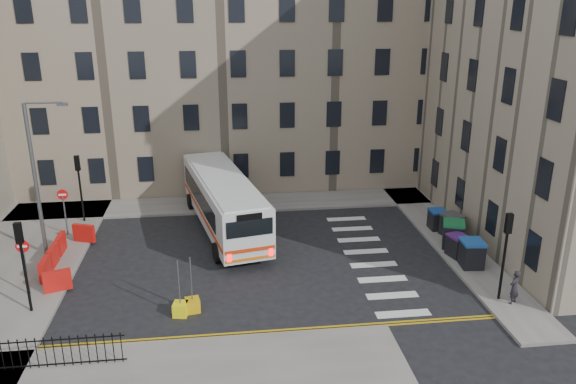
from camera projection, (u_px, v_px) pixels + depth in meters
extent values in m
plane|color=black|center=(294.00, 259.00, 29.50)|extent=(120.00, 120.00, 0.00)
cube|color=slate|center=(186.00, 206.00, 36.85)|extent=(36.00, 3.20, 0.15)
cube|color=slate|center=(431.00, 221.00, 34.27)|extent=(2.40, 26.00, 0.15)
cube|color=slate|center=(21.00, 264.00, 28.79)|extent=(6.00, 22.00, 0.15)
cube|color=gray|center=(170.00, 71.00, 40.63)|extent=(38.00, 10.50, 16.00)
cylinder|color=black|center=(503.00, 266.00, 24.77)|extent=(0.12, 0.12, 3.20)
cube|color=black|center=(509.00, 223.00, 24.10)|extent=(0.28, 0.22, 0.90)
cylinder|color=black|center=(81.00, 196.00, 33.64)|extent=(0.12, 0.12, 3.20)
cube|color=black|center=(77.00, 163.00, 32.97)|extent=(0.28, 0.22, 0.90)
cylinder|color=black|center=(26.00, 277.00, 23.79)|extent=(0.12, 0.12, 3.20)
cube|color=black|center=(18.00, 233.00, 23.12)|extent=(0.28, 0.22, 0.90)
cylinder|color=#595B5E|center=(36.00, 181.00, 28.52)|extent=(0.20, 0.20, 8.00)
cube|color=#595B5E|center=(23.00, 102.00, 27.20)|extent=(0.50, 0.22, 0.14)
cylinder|color=#595B5E|center=(65.00, 215.00, 31.84)|extent=(0.08, 0.08, 2.40)
cube|color=red|center=(62.00, 190.00, 31.35)|extent=(0.60, 0.04, 0.60)
cylinder|color=#595B5E|center=(26.00, 271.00, 25.27)|extent=(0.08, 0.08, 2.40)
cube|color=red|center=(21.00, 240.00, 24.78)|extent=(0.60, 0.04, 0.60)
cube|color=red|center=(45.00, 269.00, 26.94)|extent=(0.25, 1.25, 1.00)
cube|color=red|center=(53.00, 256.00, 28.35)|extent=(0.25, 1.25, 1.00)
cube|color=red|center=(61.00, 244.00, 29.75)|extent=(0.25, 1.25, 1.00)
cube|color=red|center=(84.00, 233.00, 31.08)|extent=(1.26, 0.66, 1.00)
cube|color=red|center=(57.00, 281.00, 25.82)|extent=(1.26, 0.66, 1.00)
cube|color=black|center=(13.00, 343.00, 20.09)|extent=(7.80, 0.04, 0.04)
cube|color=black|center=(17.00, 367.00, 20.42)|extent=(7.80, 0.04, 0.04)
cube|color=silver|center=(223.00, 200.00, 32.66)|extent=(5.02, 12.00, 2.66)
cube|color=black|center=(199.00, 196.00, 32.65)|extent=(1.99, 9.17, 1.06)
cube|color=black|center=(243.00, 191.00, 33.47)|extent=(1.99, 9.17, 1.06)
cube|color=black|center=(204.00, 168.00, 37.81)|extent=(2.30, 0.54, 1.17)
cube|color=black|center=(250.00, 228.00, 27.24)|extent=(2.30, 0.54, 0.85)
cube|color=#BD3310|center=(201.00, 213.00, 32.45)|extent=(2.41, 11.25, 0.19)
cube|color=#BD3310|center=(246.00, 207.00, 33.28)|extent=(2.41, 11.25, 0.19)
cube|color=#FF0C0C|center=(229.00, 258.00, 27.37)|extent=(0.24, 0.10, 0.43)
cube|color=#FF0C0C|center=(271.00, 252.00, 28.02)|extent=(0.24, 0.10, 0.43)
cylinder|color=black|center=(190.00, 202.00, 36.20)|extent=(0.51, 1.10, 1.06)
cylinder|color=black|center=(231.00, 197.00, 37.02)|extent=(0.51, 1.10, 1.06)
cylinder|color=black|center=(217.00, 253.00, 28.97)|extent=(0.51, 1.10, 1.06)
cylinder|color=black|center=(266.00, 246.00, 29.79)|extent=(0.51, 1.10, 1.06)
cube|color=black|center=(471.00, 255.00, 28.18)|extent=(1.15, 1.29, 1.25)
cube|color=#1C519D|center=(473.00, 242.00, 27.96)|extent=(1.20, 1.35, 0.13)
cube|color=black|center=(458.00, 247.00, 29.33)|extent=(1.08, 1.18, 1.05)
cube|color=#4A1B66|center=(459.00, 236.00, 29.14)|extent=(1.14, 1.24, 0.11)
cube|color=black|center=(453.00, 235.00, 30.43)|extent=(1.45, 1.55, 1.29)
cube|color=#166635|center=(454.00, 223.00, 30.19)|extent=(1.53, 1.62, 0.13)
cube|color=black|center=(452.00, 226.00, 31.87)|extent=(1.26, 1.35, 1.14)
cube|color=#363638|center=(453.00, 216.00, 31.67)|extent=(1.32, 1.41, 0.12)
cube|color=black|center=(437.00, 220.00, 32.83)|extent=(0.86, 1.00, 1.04)
cube|color=navy|center=(438.00, 211.00, 32.64)|extent=(0.91, 1.05, 0.11)
imported|color=black|center=(514.00, 287.00, 24.66)|extent=(0.69, 0.64, 1.58)
cube|color=#F8EF0D|center=(181.00, 309.00, 24.13)|extent=(0.69, 0.69, 0.60)
cube|color=gold|center=(193.00, 305.00, 24.45)|extent=(0.70, 0.70, 0.60)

